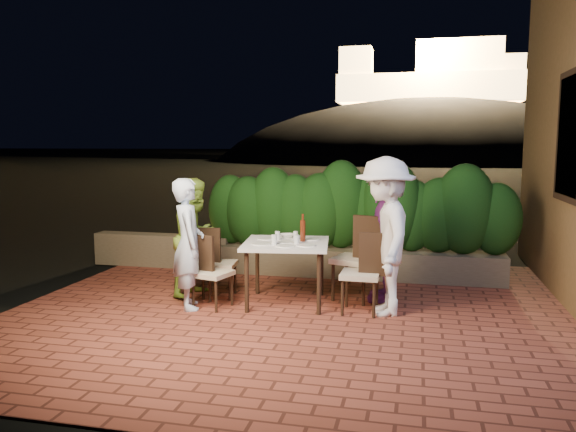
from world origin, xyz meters
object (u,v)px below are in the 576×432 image
(dining_table, at_px, (286,273))
(bowl, at_px, (287,236))
(parapet_lamp, at_px, (193,231))
(chair_left_front, at_px, (212,272))
(chair_right_front, at_px, (360,273))
(chair_left_back, at_px, (219,263))
(chair_right_back, at_px, (355,258))
(diner_purple, at_px, (385,237))
(diner_white, at_px, (385,236))
(diner_blue, at_px, (188,244))
(diner_green, at_px, (196,237))
(beer_bottle, at_px, (303,228))

(dining_table, relative_size, bowl, 5.50)
(bowl, height_order, parapet_lamp, bowl)
(chair_left_front, distance_m, chair_right_front, 1.71)
(dining_table, xyz_separation_m, chair_left_back, (-0.89, 0.11, 0.06))
(chair_right_back, bearing_deg, chair_right_front, 119.73)
(chair_left_front, distance_m, diner_purple, 2.12)
(diner_purple, bearing_deg, dining_table, -68.35)
(chair_left_back, distance_m, diner_purple, 2.08)
(diner_white, bearing_deg, bowl, -122.50)
(chair_left_back, distance_m, diner_blue, 0.64)
(dining_table, bearing_deg, bowl, 101.62)
(chair_left_front, xyz_separation_m, chair_right_front, (1.70, 0.19, 0.04))
(diner_green, height_order, diner_purple, diner_purple)
(chair_left_front, distance_m, diner_green, 0.70)
(chair_right_back, relative_size, diner_green, 0.71)
(dining_table, relative_size, parapet_lamp, 7.08)
(chair_left_front, bearing_deg, diner_white, 21.15)
(beer_bottle, xyz_separation_m, diner_blue, (-1.25, -0.51, -0.16))
(bowl, xyz_separation_m, chair_left_back, (-0.82, -0.22, -0.34))
(beer_bottle, bearing_deg, chair_left_front, -156.13)
(chair_left_front, xyz_separation_m, diner_white, (1.97, 0.21, 0.46))
(chair_left_front, bearing_deg, bowl, 57.40)
(chair_left_front, xyz_separation_m, diner_blue, (-0.26, -0.07, 0.34))
(chair_left_front, height_order, chair_right_back, chair_right_back)
(chair_left_front, height_order, diner_white, diner_white)
(beer_bottle, relative_size, diner_white, 0.19)
(dining_table, relative_size, diner_white, 0.56)
(chair_left_front, distance_m, chair_left_back, 0.46)
(dining_table, height_order, diner_green, diner_green)
(chair_left_front, distance_m, parapet_lamp, 2.22)
(beer_bottle, bearing_deg, diner_white, -13.18)
(diner_blue, relative_size, parapet_lamp, 10.86)
(diner_green, height_order, parapet_lamp, diner_green)
(chair_right_front, bearing_deg, diner_green, -7.24)
(chair_right_back, relative_size, diner_blue, 0.69)
(beer_bottle, height_order, diner_purple, diner_purple)
(chair_right_front, bearing_deg, chair_left_front, 7.00)
(chair_left_back, relative_size, chair_right_front, 0.95)
(dining_table, height_order, chair_right_front, chair_right_front)
(bowl, distance_m, diner_purple, 1.21)
(chair_left_back, height_order, diner_green, diner_green)
(dining_table, xyz_separation_m, chair_left_front, (-0.80, -0.34, 0.05))
(chair_right_back, xyz_separation_m, parapet_lamp, (-2.63, 1.24, 0.04))
(bowl, height_order, chair_left_back, chair_left_back)
(chair_right_back, height_order, diner_white, diner_white)
(beer_bottle, height_order, diner_blue, diner_blue)
(chair_left_back, relative_size, diner_white, 0.49)
(diner_blue, distance_m, parapet_lamp, 2.18)
(dining_table, distance_m, bowl, 0.52)
(chair_left_back, height_order, chair_right_back, chair_right_back)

